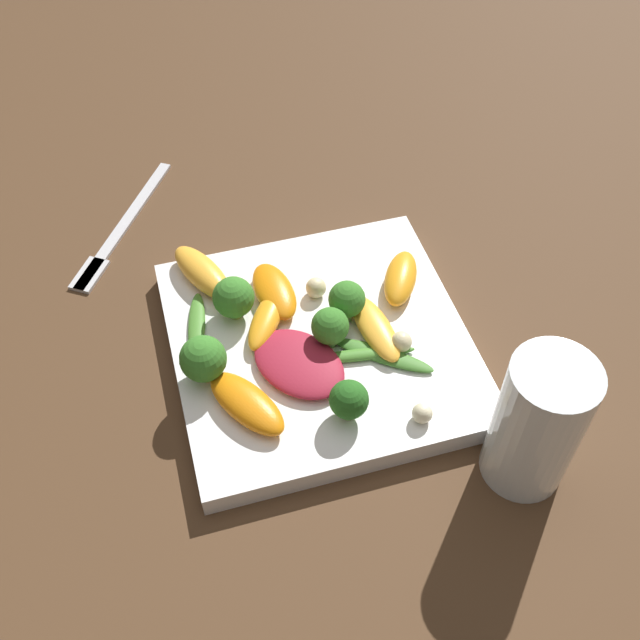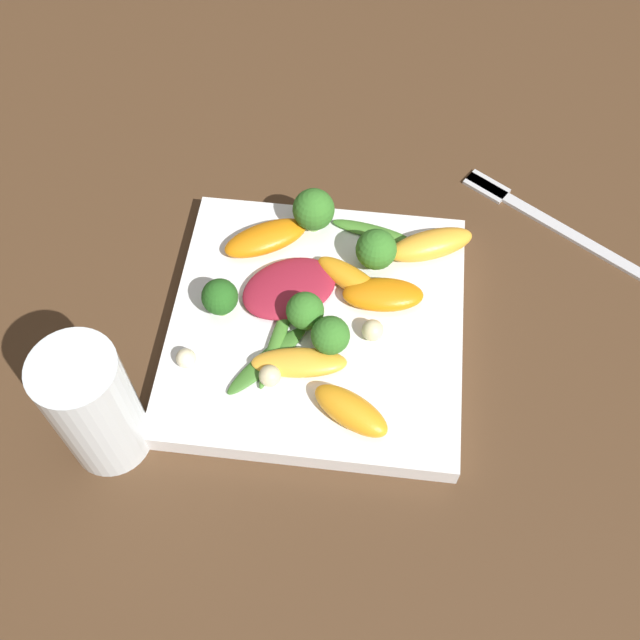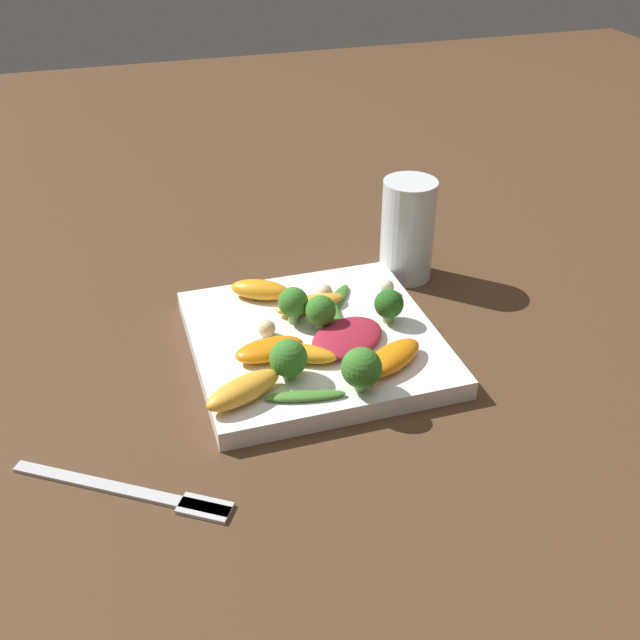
% 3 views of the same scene
% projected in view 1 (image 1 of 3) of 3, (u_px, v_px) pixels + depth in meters
% --- Properties ---
extents(ground_plane, '(2.40, 2.40, 0.00)m').
position_uv_depth(ground_plane, '(320.00, 352.00, 0.64)').
color(ground_plane, '#4C331E').
extents(plate, '(0.24, 0.24, 0.02)m').
position_uv_depth(plate, '(320.00, 345.00, 0.63)').
color(plate, white).
rests_on(plate, ground_plane).
extents(drinking_glass, '(0.06, 0.06, 0.12)m').
position_uv_depth(drinking_glass, '(537.00, 424.00, 0.52)').
color(drinking_glass, white).
rests_on(drinking_glass, ground_plane).
extents(fork, '(0.12, 0.17, 0.01)m').
position_uv_depth(fork, '(115.00, 236.00, 0.72)').
color(fork, silver).
rests_on(fork, ground_plane).
extents(radicchio_leaf_0, '(0.09, 0.10, 0.01)m').
position_uv_depth(radicchio_leaf_0, '(299.00, 363.00, 0.59)').
color(radicchio_leaf_0, maroon).
rests_on(radicchio_leaf_0, plate).
extents(orange_segment_0, '(0.06, 0.08, 0.02)m').
position_uv_depth(orange_segment_0, '(202.00, 272.00, 0.65)').
color(orange_segment_0, '#FCAD33').
rests_on(orange_segment_0, plate).
extents(orange_segment_1, '(0.04, 0.07, 0.02)m').
position_uv_depth(orange_segment_1, '(274.00, 291.00, 0.64)').
color(orange_segment_1, orange).
rests_on(orange_segment_1, plate).
extents(orange_segment_2, '(0.06, 0.07, 0.02)m').
position_uv_depth(orange_segment_2, '(267.00, 319.00, 0.62)').
color(orange_segment_2, orange).
rests_on(orange_segment_2, plate).
extents(orange_segment_3, '(0.03, 0.08, 0.01)m').
position_uv_depth(orange_segment_3, '(375.00, 328.00, 0.62)').
color(orange_segment_3, '#FCAD33').
rests_on(orange_segment_3, plate).
extents(orange_segment_4, '(0.07, 0.08, 0.02)m').
position_uv_depth(orange_segment_4, '(247.00, 403.00, 0.57)').
color(orange_segment_4, orange).
rests_on(orange_segment_4, plate).
extents(orange_segment_5, '(0.05, 0.07, 0.02)m').
position_uv_depth(orange_segment_5, '(401.00, 278.00, 0.65)').
color(orange_segment_5, orange).
rests_on(orange_segment_5, plate).
extents(broccoli_floret_0, '(0.03, 0.03, 0.04)m').
position_uv_depth(broccoli_floret_0, '(347.00, 300.00, 0.62)').
color(broccoli_floret_0, '#84AD5B').
rests_on(broccoli_floret_0, plate).
extents(broccoli_floret_1, '(0.04, 0.04, 0.04)m').
position_uv_depth(broccoli_floret_1, '(203.00, 359.00, 0.58)').
color(broccoli_floret_1, '#84AD5B').
rests_on(broccoli_floret_1, plate).
extents(broccoli_floret_2, '(0.03, 0.03, 0.04)m').
position_uv_depth(broccoli_floret_2, '(330.00, 327.00, 0.60)').
color(broccoli_floret_2, '#7A9E51').
rests_on(broccoli_floret_2, plate).
extents(broccoli_floret_3, '(0.04, 0.04, 0.04)m').
position_uv_depth(broccoli_floret_3, '(234.00, 298.00, 0.62)').
color(broccoli_floret_3, '#7A9E51').
rests_on(broccoli_floret_3, plate).
extents(broccoli_floret_4, '(0.03, 0.03, 0.04)m').
position_uv_depth(broccoli_floret_4, '(351.00, 400.00, 0.56)').
color(broccoli_floret_4, '#84AD5B').
rests_on(broccoli_floret_4, plate).
extents(arugula_sprig_0, '(0.03, 0.07, 0.01)m').
position_uv_depth(arugula_sprig_0, '(197.00, 326.00, 0.62)').
color(arugula_sprig_0, '#47842D').
rests_on(arugula_sprig_0, plate).
extents(arugula_sprig_1, '(0.09, 0.02, 0.01)m').
position_uv_depth(arugula_sprig_1, '(359.00, 355.00, 0.60)').
color(arugula_sprig_1, '#47842D').
rests_on(arugula_sprig_1, plate).
extents(arugula_sprig_2, '(0.08, 0.07, 0.01)m').
position_uv_depth(arugula_sprig_2, '(383.00, 355.00, 0.60)').
color(arugula_sprig_2, '#3D7528').
rests_on(arugula_sprig_2, plate).
extents(macadamia_nut_0, '(0.02, 0.02, 0.02)m').
position_uv_depth(macadamia_nut_0, '(422.00, 413.00, 0.56)').
color(macadamia_nut_0, beige).
rests_on(macadamia_nut_0, plate).
extents(macadamia_nut_1, '(0.02, 0.02, 0.02)m').
position_uv_depth(macadamia_nut_1, '(316.00, 288.00, 0.64)').
color(macadamia_nut_1, beige).
rests_on(macadamia_nut_1, plate).
extents(macadamia_nut_2, '(0.02, 0.02, 0.02)m').
position_uv_depth(macadamia_nut_2, '(401.00, 342.00, 0.61)').
color(macadamia_nut_2, beige).
rests_on(macadamia_nut_2, plate).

